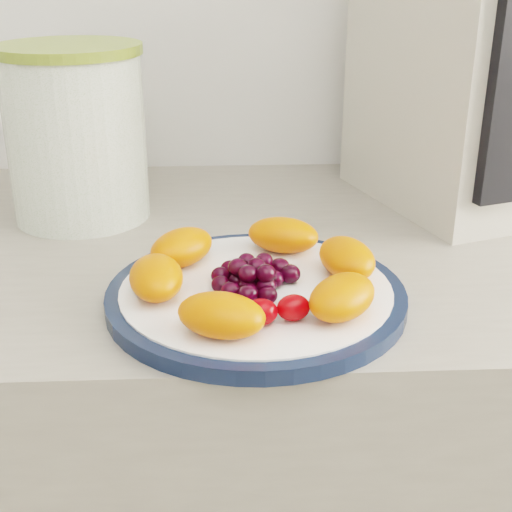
{
  "coord_description": "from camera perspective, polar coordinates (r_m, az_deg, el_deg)",
  "views": [
    {
      "loc": [
        -0.1,
        0.41,
        1.22
      ],
      "look_at": [
        -0.07,
        1.03,
        0.95
      ],
      "focal_mm": 50.0,
      "sensor_mm": 36.0,
      "label": 1
    }
  ],
  "objects": [
    {
      "name": "canister_lid",
      "position": [
        0.89,
        -14.85,
        15.72
      ],
      "size": [
        0.2,
        0.2,
        0.01
      ],
      "primitive_type": "cylinder",
      "rotation": [
        0.0,
        0.0,
        0.13
      ],
      "color": "olive",
      "rests_on": "canister"
    },
    {
      "name": "appliance_body",
      "position": [
        0.98,
        16.57,
        14.23
      ],
      "size": [
        0.28,
        0.33,
        0.35
      ],
      "primitive_type": "cube",
      "rotation": [
        0.0,
        0.0,
        0.32
      ],
      "color": "#B8B1A1",
      "rests_on": "counter"
    },
    {
      "name": "canister",
      "position": [
        0.91,
        -14.15,
        9.09
      ],
      "size": [
        0.19,
        0.19,
        0.2
      ],
      "primitive_type": "cylinder",
      "rotation": [
        0.0,
        0.0,
        0.13
      ],
      "color": "#3E631B",
      "rests_on": "counter"
    },
    {
      "name": "plate_face",
      "position": [
        0.69,
        -0.0,
        -3.17
      ],
      "size": [
        0.26,
        0.26,
        0.02
      ],
      "primitive_type": "cylinder",
      "color": "white",
      "rests_on": "counter"
    },
    {
      "name": "fruit_plate",
      "position": [
        0.68,
        -0.02,
        -1.24
      ],
      "size": [
        0.25,
        0.25,
        0.04
      ],
      "color": "#E24805",
      "rests_on": "plate_face"
    },
    {
      "name": "plate_rim",
      "position": [
        0.69,
        -0.0,
        -3.24
      ],
      "size": [
        0.29,
        0.29,
        0.01
      ],
      "primitive_type": "cylinder",
      "color": "#0E1A33",
      "rests_on": "counter"
    }
  ]
}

